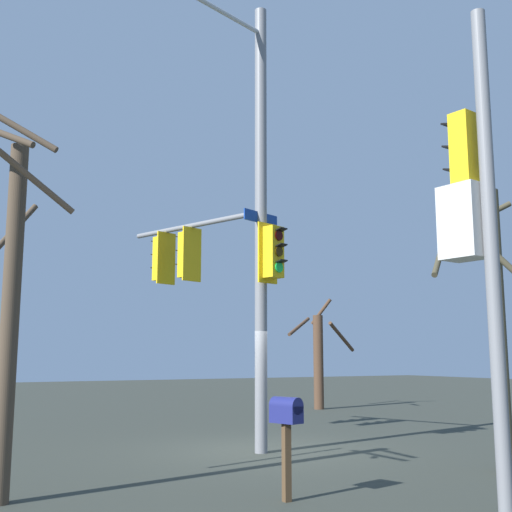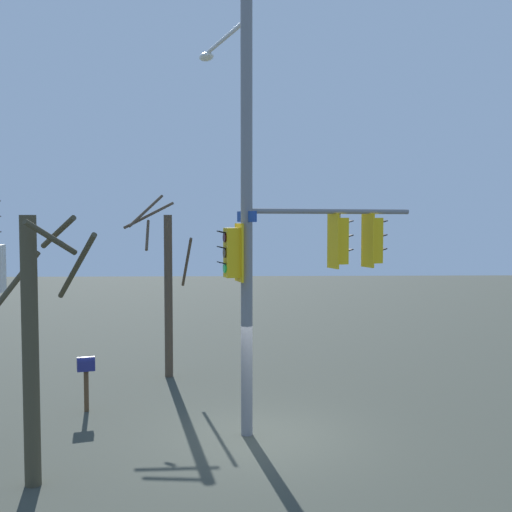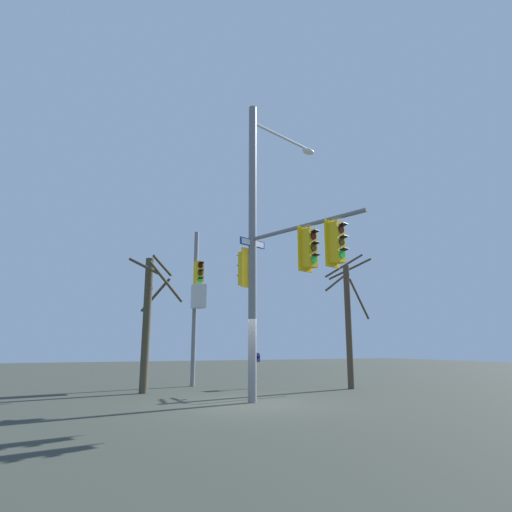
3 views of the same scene
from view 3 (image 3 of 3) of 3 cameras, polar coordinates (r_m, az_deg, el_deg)
name	(u,v)px [view 3 (image 3 of 3)]	position (r m, az deg, el deg)	size (l,w,h in m)	color
ground_plane	(248,404)	(13.30, -1.05, -19.12)	(80.00, 80.00, 0.00)	#343930
main_signal_pole_assembly	(272,240)	(13.53, 2.10, 2.15)	(5.32, 3.69, 9.84)	slate
secondary_pole_assembly	(197,296)	(19.11, -7.85, -5.29)	(0.81, 0.55, 6.81)	slate
mailbox	(254,360)	(18.03, -0.23, -13.72)	(0.49, 0.36, 1.41)	#4C3823
bare_tree_behind_pole	(148,318)	(16.65, -14.16, -7.96)	(2.18, 2.12, 4.98)	#433E2C
bare_tree_across_street	(348,318)	(18.38, 12.20, -8.05)	(2.17, 2.09, 5.70)	#493B2D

